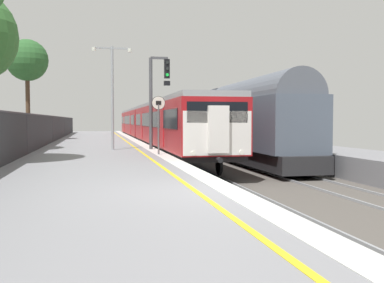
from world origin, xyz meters
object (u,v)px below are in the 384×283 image
(freight_train_adjacent_track, at_px, (186,120))
(speed_limit_sign, at_px, (159,117))
(commuter_train_at_platform, at_px, (152,123))
(background_tree_right, at_px, (28,62))
(signal_gantry, at_px, (156,92))
(platform_lamp_mid, at_px, (112,88))

(freight_train_adjacent_track, relative_size, speed_limit_sign, 20.22)
(commuter_train_at_platform, distance_m, background_tree_right, 10.76)
(commuter_train_at_platform, relative_size, background_tree_right, 5.52)
(commuter_train_at_platform, height_order, freight_train_adjacent_track, freight_train_adjacent_track)
(freight_train_adjacent_track, relative_size, signal_gantry, 10.81)
(commuter_train_at_platform, distance_m, platform_lamp_mid, 14.69)
(commuter_train_at_platform, height_order, background_tree_right, background_tree_right)
(platform_lamp_mid, bearing_deg, commuter_train_at_platform, 75.23)
(freight_train_adjacent_track, height_order, background_tree_right, background_tree_right)
(commuter_train_at_platform, bearing_deg, platform_lamp_mid, -104.77)
(commuter_train_at_platform, distance_m, freight_train_adjacent_track, 6.86)
(signal_gantry, relative_size, speed_limit_sign, 1.87)
(commuter_train_at_platform, bearing_deg, freight_train_adjacent_track, 54.22)
(commuter_train_at_platform, relative_size, freight_train_adjacent_track, 0.81)
(freight_train_adjacent_track, distance_m, signal_gantry, 20.46)
(freight_train_adjacent_track, height_order, platform_lamp_mid, platform_lamp_mid)
(freight_train_adjacent_track, height_order, signal_gantry, signal_gantry)
(freight_train_adjacent_track, bearing_deg, signal_gantry, -105.55)
(freight_train_adjacent_track, xyz_separation_m, background_tree_right, (-13.62, -6.68, 4.39))
(speed_limit_sign, bearing_deg, freight_train_adjacent_track, 75.95)
(freight_train_adjacent_track, relative_size, platform_lamp_mid, 9.85)
(freight_train_adjacent_track, distance_m, background_tree_right, 15.79)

